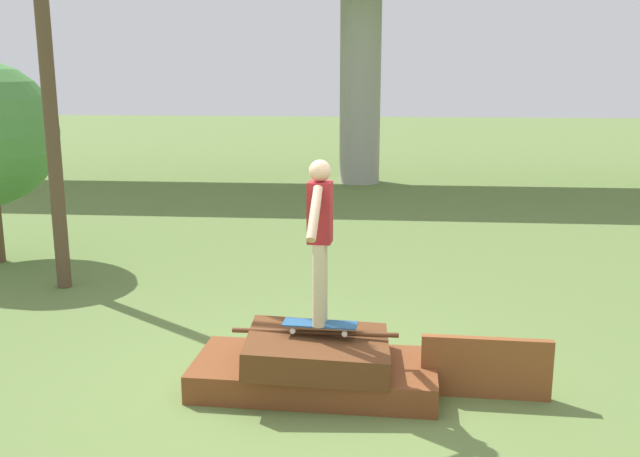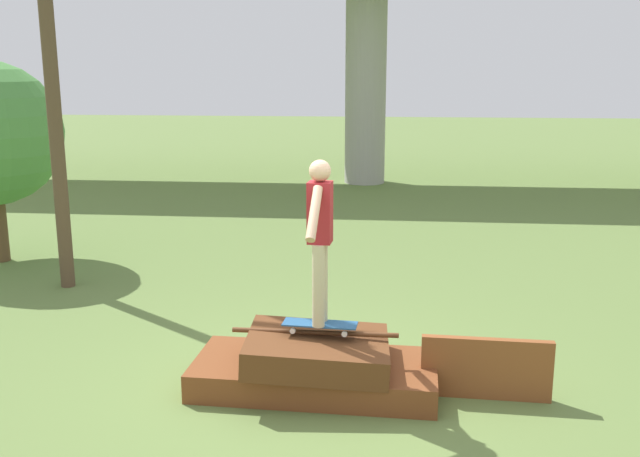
% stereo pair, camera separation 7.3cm
% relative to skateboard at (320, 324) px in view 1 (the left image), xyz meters
% --- Properties ---
extents(ground_plane, '(80.00, 80.00, 0.00)m').
position_rel_skateboard_xyz_m(ground_plane, '(-0.05, 0.03, -0.68)').
color(ground_plane, olive).
extents(scrap_pile, '(2.43, 1.21, 0.61)m').
position_rel_skateboard_xyz_m(scrap_pile, '(-0.04, 0.01, -0.44)').
color(scrap_pile, brown).
rests_on(scrap_pile, ground_plane).
extents(scrap_plank_loose, '(1.24, 0.14, 0.61)m').
position_rel_skateboard_xyz_m(scrap_plank_loose, '(1.60, -0.03, -0.38)').
color(scrap_plank_loose, brown).
rests_on(scrap_plank_loose, ground_plane).
extents(skateboard, '(0.74, 0.27, 0.09)m').
position_rel_skateboard_xyz_m(skateboard, '(0.00, 0.00, 0.00)').
color(skateboard, '#23517F').
rests_on(skateboard, scrap_pile).
extents(skater, '(0.23, 1.08, 1.59)m').
position_rel_skateboard_xyz_m(skater, '(0.00, -0.00, 0.93)').
color(skater, '#C6B78E').
rests_on(skater, skateboard).
extents(utility_pole, '(1.30, 0.20, 7.18)m').
position_rel_skateboard_xyz_m(utility_pole, '(-4.00, 3.04, 3.03)').
color(utility_pole, brown).
rests_on(utility_pole, ground_plane).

